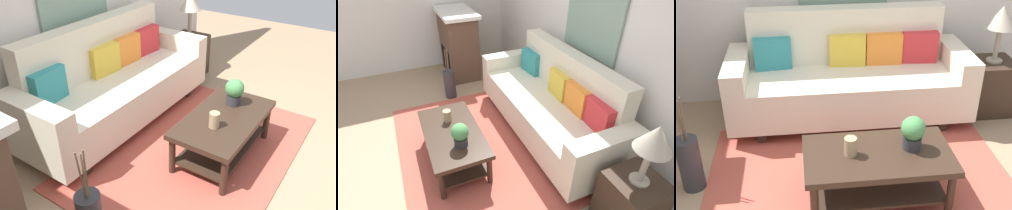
% 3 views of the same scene
% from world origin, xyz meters
% --- Properties ---
extents(ground_plane, '(9.36, 9.36, 0.00)m').
position_xyz_m(ground_plane, '(0.00, 0.00, 0.00)').
color(ground_plane, '#9E7F60').
extents(area_rug, '(2.50, 1.73, 0.01)m').
position_xyz_m(area_rug, '(0.00, 0.50, 0.01)').
color(area_rug, '#B24C3D').
rests_on(area_rug, ground_plane).
extents(couch, '(2.35, 0.84, 1.08)m').
position_xyz_m(couch, '(0.04, 1.54, 0.43)').
color(couch, beige).
rests_on(couch, ground_plane).
extents(throw_pillow_teal, '(0.37, 0.15, 0.32)m').
position_xyz_m(throw_pillow_teal, '(-0.70, 1.66, 0.68)').
color(throw_pillow_teal, teal).
rests_on(throw_pillow_teal, couch).
extents(throw_pillow_mustard, '(0.37, 0.15, 0.32)m').
position_xyz_m(throw_pillow_mustard, '(0.04, 1.66, 0.68)').
color(throw_pillow_mustard, gold).
rests_on(throw_pillow_mustard, couch).
extents(throw_pillow_orange, '(0.36, 0.13, 0.32)m').
position_xyz_m(throw_pillow_orange, '(0.41, 1.66, 0.68)').
color(throw_pillow_orange, orange).
rests_on(throw_pillow_orange, couch).
extents(throw_pillow_crimson, '(0.37, 0.15, 0.32)m').
position_xyz_m(throw_pillow_crimson, '(0.78, 1.66, 0.68)').
color(throw_pillow_crimson, red).
rests_on(throw_pillow_crimson, couch).
extents(coffee_table, '(1.10, 0.60, 0.43)m').
position_xyz_m(coffee_table, '(0.09, 0.25, 0.31)').
color(coffee_table, '#332319').
rests_on(coffee_table, ground_plane).
extents(tabletop_vase, '(0.09, 0.09, 0.14)m').
position_xyz_m(tabletop_vase, '(-0.11, 0.26, 0.50)').
color(tabletop_vase, tan).
rests_on(tabletop_vase, coffee_table).
extents(potted_plant_tabletop, '(0.18, 0.18, 0.26)m').
position_xyz_m(potted_plant_tabletop, '(0.35, 0.29, 0.57)').
color(potted_plant_tabletop, '#2D2D33').
rests_on(potted_plant_tabletop, coffee_table).
extents(side_table, '(0.44, 0.44, 0.56)m').
position_xyz_m(side_table, '(1.51, 1.48, 0.28)').
color(side_table, '#332319').
rests_on(side_table, ground_plane).
extents(table_lamp, '(0.28, 0.28, 0.57)m').
position_xyz_m(table_lamp, '(1.51, 1.48, 0.99)').
color(table_lamp, gray).
rests_on(table_lamp, side_table).
extents(floor_vase_branch_a, '(0.02, 0.01, 0.36)m').
position_xyz_m(floor_vase_branch_a, '(-1.32, 0.55, 0.64)').
color(floor_vase_branch_a, brown).
rests_on(floor_vase_branch_a, floor_vase).
extents(floor_vase_branch_b, '(0.03, 0.03, 0.36)m').
position_xyz_m(floor_vase_branch_b, '(-1.35, 0.57, 0.64)').
color(floor_vase_branch_b, brown).
rests_on(floor_vase_branch_b, floor_vase).
extents(floor_vase_branch_c, '(0.01, 0.02, 0.36)m').
position_xyz_m(floor_vase_branch_c, '(-1.35, 0.54, 0.64)').
color(floor_vase_branch_c, brown).
rests_on(floor_vase_branch_c, floor_vase).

